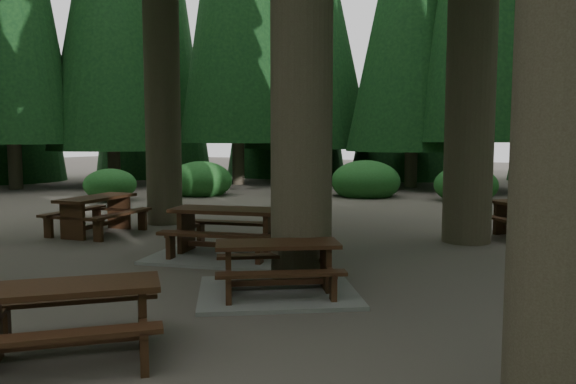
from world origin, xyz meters
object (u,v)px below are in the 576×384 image
at_px(picnic_table_b, 97,209).
at_px(picnic_table_c, 228,240).
at_px(picnic_table_d, 529,216).
at_px(picnic_table_e, 69,310).
at_px(picnic_table_a, 278,278).

distance_m(picnic_table_b, picnic_table_c, 3.62).
distance_m(picnic_table_d, picnic_table_e, 8.88).
bearing_deg(picnic_table_c, picnic_table_d, 29.18).
bearing_deg(picnic_table_b, picnic_table_e, -142.99).
relative_size(picnic_table_b, picnic_table_c, 0.71).
xyz_separation_m(picnic_table_c, picnic_table_e, (1.09, -4.33, 0.18)).
bearing_deg(picnic_table_a, picnic_table_e, -137.28).
xyz_separation_m(picnic_table_a, picnic_table_b, (-5.35, 2.31, 0.30)).
relative_size(picnic_table_a, picnic_table_d, 1.22).
relative_size(picnic_table_c, picnic_table_e, 1.35).
height_order(picnic_table_c, picnic_table_e, picnic_table_c).
distance_m(picnic_table_a, picnic_table_d, 6.16).
relative_size(picnic_table_a, picnic_table_b, 1.32).
bearing_deg(picnic_table_a, picnic_table_b, 124.27).
bearing_deg(picnic_table_a, picnic_table_c, 104.82).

